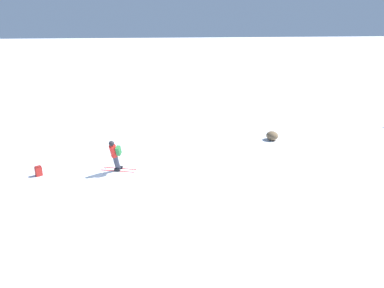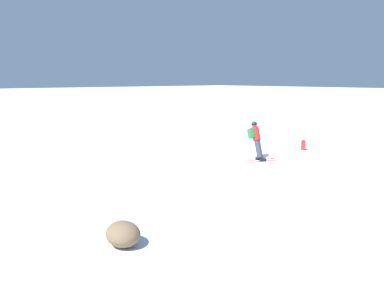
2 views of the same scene
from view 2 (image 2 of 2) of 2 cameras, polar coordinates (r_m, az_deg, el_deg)
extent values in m
plane|color=white|center=(18.31, 6.97, -1.81)|extent=(300.00, 300.00, 0.00)
cube|color=red|center=(17.27, 10.74, -2.60)|extent=(0.65, 1.68, 0.01)
cube|color=red|center=(17.57, 10.10, -2.37)|extent=(0.65, 1.68, 0.01)
cube|color=black|center=(17.26, 10.74, -2.39)|extent=(0.22, 0.31, 0.12)
cube|color=black|center=(17.55, 10.11, -2.16)|extent=(0.22, 0.31, 0.12)
cylinder|color=#2D3342|center=(17.49, 10.11, -0.77)|extent=(0.60, 0.42, 0.86)
cylinder|color=red|center=(17.61, 9.71, 1.55)|extent=(0.64, 0.50, 0.72)
sphere|color=tan|center=(17.69, 9.47, 2.92)|extent=(0.36, 0.32, 0.30)
sphere|color=black|center=(17.70, 9.46, 3.01)|extent=(0.41, 0.36, 0.35)
cube|color=#236633|center=(17.48, 8.97, 1.61)|extent=(0.46, 0.31, 0.51)
cylinder|color=#B7B7BC|center=(17.31, 11.65, -0.54)|extent=(1.03, 0.21, 1.25)
cylinder|color=#B7B7BC|center=(18.01, 10.18, -0.36)|extent=(0.23, 0.49, 1.08)
cube|color=#AD231E|center=(20.54, 16.59, -0.26)|extent=(0.35, 0.37, 0.44)
cube|color=maroon|center=(20.50, 16.62, 0.43)|extent=(0.31, 0.33, 0.06)
ellipsoid|color=brown|center=(8.69, -10.47, -13.33)|extent=(0.86, 0.73, 0.56)
camera|label=1|loc=(31.10, -18.30, 15.81)|focal=35.00mm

